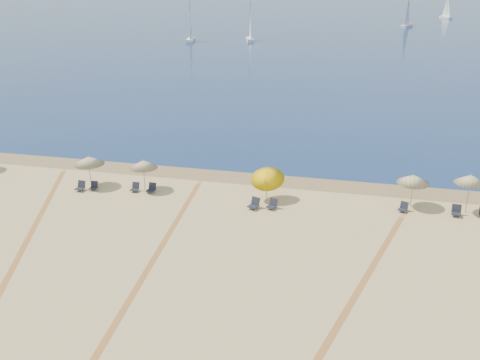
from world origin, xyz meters
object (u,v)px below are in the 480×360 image
object	(u,v)px
chair_6	(254,204)
chair_7	(272,204)
umbrella_3	(267,176)
chair_3	(94,186)
umbrella_1	(89,160)
sailboat_1	(250,29)
sailboat_0	(407,17)
chair_2	(81,186)
chair_5	(152,188)
chair_8	(403,207)
umbrella_4	(413,179)
umbrella_5	(470,179)
sailboat_2	(190,29)
umbrella_2	(143,164)
chair_9	(456,211)
chair_4	(135,188)
sailboat_3	(447,10)

from	to	relation	value
chair_6	chair_7	size ratio (longest dim) A/B	1.08
umbrella_3	chair_6	xyz separation A→B (m)	(-0.53, -1.61, -1.39)
umbrella_3	chair_3	size ratio (longest dim) A/B	4.01
chair_7	umbrella_1	bearing A→B (deg)	-160.52
sailboat_1	sailboat_0	bearing A→B (deg)	31.37
chair_2	sailboat_1	distance (m)	87.79
chair_2	chair_5	xyz separation A→B (m)	(4.98, 0.85, -0.01)
chair_8	sailboat_1	size ratio (longest dim) A/B	0.09
umbrella_4	umbrella_5	xyz separation A→B (m)	(3.39, -0.22, 0.37)
umbrella_3	sailboat_2	world-z (taller)	sailboat_2
sailboat_2	chair_8	bearing A→B (deg)	-75.11
chair_5	umbrella_3	bearing A→B (deg)	9.52
umbrella_4	sailboat_0	size ratio (longest dim) A/B	0.25
umbrella_2	chair_6	size ratio (longest dim) A/B	2.58
umbrella_4	chair_9	world-z (taller)	umbrella_4
sailboat_0	sailboat_1	distance (m)	51.14
chair_9	sailboat_0	distance (m)	124.26
umbrella_3	chair_2	xyz separation A→B (m)	(-13.07, -1.36, -1.41)
chair_5	chair_6	xyz separation A→B (m)	(7.56, -1.10, 0.03)
chair_6	chair_8	distance (m)	9.60
chair_3	sailboat_0	xyz separation A→B (m)	(25.90, 125.50, 2.43)
umbrella_5	sailboat_1	bearing A→B (deg)	111.13
umbrella_4	chair_3	xyz separation A→B (m)	(-21.62, -2.12, -1.66)
chair_7	umbrella_4	bearing A→B (deg)	39.41
chair_6	chair_9	distance (m)	12.80
chair_2	chair_9	xyz separation A→B (m)	(25.21, 1.59, 0.01)
umbrella_3	chair_9	bearing A→B (deg)	1.12
umbrella_2	chair_8	xyz separation A→B (m)	(17.65, 0.32, -1.64)
umbrella_2	chair_9	distance (m)	20.94
umbrella_4	chair_7	bearing A→B (deg)	-164.29
chair_3	chair_5	size ratio (longest dim) A/B	0.89
umbrella_2	chair_3	bearing A→B (deg)	-166.05
sailboat_1	sailboat_2	bearing A→B (deg)	-178.31
umbrella_3	chair_6	distance (m)	2.20
umbrella_4	sailboat_2	distance (m)	90.97
sailboat_0	sailboat_2	distance (m)	62.54
chair_3	chair_4	size ratio (longest dim) A/B	0.98
chair_2	chair_5	distance (m)	5.05
sailboat_2	chair_3	bearing A→B (deg)	-88.25
sailboat_0	sailboat_2	bearing A→B (deg)	-116.24
chair_4	chair_6	size ratio (longest dim) A/B	0.72
sailboat_0	sailboat_1	size ratio (longest dim) A/B	1.10
umbrella_3	sailboat_0	distance (m)	125.22
umbrella_4	sailboat_0	bearing A→B (deg)	88.02
chair_6	sailboat_3	bearing A→B (deg)	101.10
chair_2	chair_3	distance (m)	0.91
chair_4	sailboat_0	bearing A→B (deg)	81.89
umbrella_5	chair_4	xyz separation A→B (m)	(-22.08, -1.48, -2.02)
chair_5	chair_6	world-z (taller)	chair_6
umbrella_4	sailboat_2	bearing A→B (deg)	117.22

